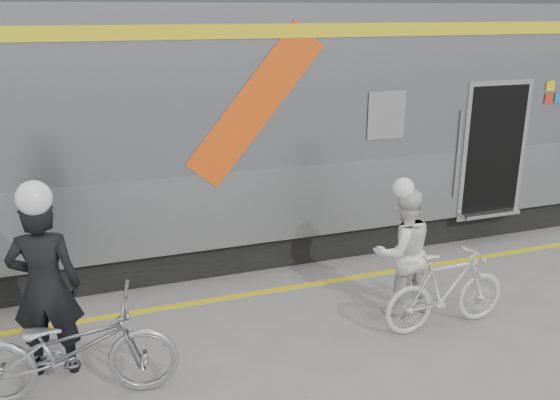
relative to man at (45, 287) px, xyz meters
name	(u,v)px	position (x,y,z in m)	size (l,w,h in m)	color
ground	(329,379)	(2.72, -1.15, -0.99)	(90.00, 90.00, 0.00)	slate
train	(331,113)	(4.57, 3.05, 1.07)	(24.00, 3.17, 4.10)	black
safety_strip	(265,292)	(2.72, 1.00, -0.98)	(24.00, 0.12, 0.01)	yellow
man	(45,287)	(0.00, 0.00, 0.00)	(0.72, 0.47, 1.97)	black
bicycle_left	(71,349)	(0.20, -0.55, -0.44)	(0.72, 2.07, 1.09)	#96989D
woman	(402,252)	(4.18, -0.07, -0.17)	(0.80, 0.62, 1.64)	silver
bicycle_right	(446,290)	(4.48, -0.62, -0.49)	(0.47, 1.65, 0.99)	#BBBBB6
helmet_man	(31,179)	(0.00, 0.00, 1.16)	(0.34, 0.34, 0.34)	white
helmet_woman	(407,179)	(4.18, -0.07, 0.78)	(0.26, 0.26, 0.26)	white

